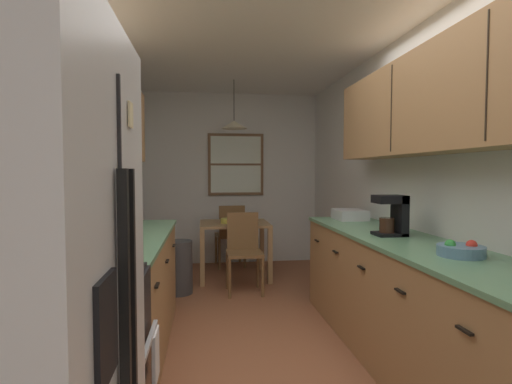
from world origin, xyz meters
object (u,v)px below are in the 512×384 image
at_px(table_serving_bowl, 229,221).
at_px(dining_chair_far, 231,233).
at_px(storage_canister, 97,238).
at_px(fruit_bowl, 461,250).
at_px(dining_chair_near, 244,248).
at_px(coffee_maker, 393,214).
at_px(dining_table, 234,232).
at_px(microwave_over_range, 29,109).
at_px(trash_bin, 179,267).
at_px(dish_rack, 350,215).

bearing_deg(table_serving_bowl, dining_chair_far, 84.32).
xyz_separation_m(storage_canister, fruit_bowl, (2.03, -0.23, -0.07)).
bearing_deg(dining_chair_near, coffee_maker, -60.87).
bearing_deg(table_serving_bowl, dining_table, 35.96).
bearing_deg(microwave_over_range, coffee_maker, 26.45).
xyz_separation_m(dining_chair_near, trash_bin, (-0.74, -0.00, -0.20)).
height_order(dining_chair_near, table_serving_bowl, dining_chair_near).
height_order(microwave_over_range, storage_canister, microwave_over_range).
height_order(dining_table, fruit_bowl, fruit_bowl).
xyz_separation_m(trash_bin, coffee_maker, (1.69, -1.71, 0.76)).
relative_size(dining_chair_near, fruit_bowl, 3.55).
relative_size(dining_chair_near, dining_chair_far, 1.00).
distance_m(dining_chair_near, table_serving_bowl, 0.60).
bearing_deg(microwave_over_range, dining_chair_near, 67.36).
bearing_deg(trash_bin, dining_chair_near, 0.13).
xyz_separation_m(storage_canister, table_serving_bowl, (0.90, 2.74, -0.25)).
xyz_separation_m(microwave_over_range, dining_chair_far, (1.08, 3.92, -1.13)).
distance_m(microwave_over_range, coffee_maker, 2.41).
relative_size(microwave_over_range, trash_bin, 1.01).
relative_size(coffee_maker, table_serving_bowl, 1.39).
bearing_deg(dish_rack, fruit_bowl, -90.24).
bearing_deg(dish_rack, table_serving_bowl, 132.12).
distance_m(storage_canister, fruit_bowl, 2.04).
relative_size(fruit_bowl, dish_rack, 0.75).
relative_size(dining_chair_far, storage_canister, 4.21).
distance_m(dining_chair_far, trash_bin, 1.36).
xyz_separation_m(coffee_maker, dish_rack, (0.04, 0.99, -0.11)).
relative_size(trash_bin, fruit_bowl, 2.36).
height_order(dining_table, dining_chair_far, dining_chair_far).
relative_size(dining_chair_far, dish_rack, 2.65).
xyz_separation_m(dining_chair_far, dish_rack, (1.07, -1.88, 0.45)).
bearing_deg(trash_bin, coffee_maker, -45.24).
distance_m(dining_table, storage_canister, 2.98).
height_order(microwave_over_range, table_serving_bowl, microwave_over_range).
bearing_deg(dining_chair_near, table_serving_bowl, 104.31).
bearing_deg(dining_chair_far, dining_chair_near, -86.45).
bearing_deg(dining_chair_far, microwave_over_range, -105.35).
distance_m(trash_bin, dish_rack, 1.99).
height_order(dining_table, table_serving_bowl, table_serving_bowl).
relative_size(dining_table, dining_chair_near, 0.98).
bearing_deg(dining_chair_near, microwave_over_range, -112.64).
distance_m(dining_chair_far, storage_canister, 3.54).
relative_size(microwave_over_range, dining_chair_near, 0.67).
xyz_separation_m(microwave_over_range, trash_bin, (0.41, 2.75, -1.33)).
xyz_separation_m(coffee_maker, table_serving_bowl, (-1.09, 2.24, -0.31)).
relative_size(trash_bin, storage_canister, 2.80).
xyz_separation_m(dining_table, coffee_maker, (1.02, -2.29, 0.46)).
distance_m(dining_chair_near, storage_canister, 2.49).
bearing_deg(coffee_maker, dining_chair_far, 109.62).
bearing_deg(dish_rack, microwave_over_range, -136.48).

